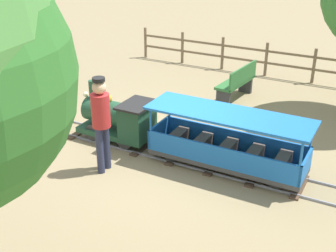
# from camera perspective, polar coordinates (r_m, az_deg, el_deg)

# --- Properties ---
(ground_plane) EXTENTS (60.00, 60.00, 0.00)m
(ground_plane) POSITION_cam_1_polar(r_m,az_deg,el_deg) (8.02, -0.01, -3.56)
(ground_plane) COLOR #8C7A56
(track) EXTENTS (0.77, 6.40, 0.04)m
(track) POSITION_cam_1_polar(r_m,az_deg,el_deg) (7.93, 1.27, -3.79)
(track) COLOR gray
(track) RESTS_ON ground_plane
(locomotive) EXTENTS (0.73, 1.45, 1.08)m
(locomotive) POSITION_cam_1_polar(r_m,az_deg,el_deg) (8.28, -6.12, 0.96)
(locomotive) COLOR #1E472D
(locomotive) RESTS_ON ground_plane
(passenger_car) EXTENTS (0.83, 2.70, 0.97)m
(passenger_car) POSITION_cam_1_polar(r_m,az_deg,el_deg) (7.43, 7.50, -2.61)
(passenger_car) COLOR #3F3F3F
(passenger_car) RESTS_ON ground_plane
(conductor_person) EXTENTS (0.30, 0.30, 1.62)m
(conductor_person) POSITION_cam_1_polar(r_m,az_deg,el_deg) (7.18, -8.49, 1.08)
(conductor_person) COLOR #282D47
(conductor_person) RESTS_ON ground_plane
(park_bench) EXTENTS (1.33, 0.53, 0.82)m
(park_bench) POSITION_cam_1_polar(r_m,az_deg,el_deg) (10.39, 8.81, 5.45)
(park_bench) COLOR #2D6B33
(park_bench) RESTS_ON ground_plane
(fence_section) EXTENTS (0.08, 7.48, 0.90)m
(fence_section) POSITION_cam_1_polar(r_m,az_deg,el_deg) (12.19, 12.38, 8.41)
(fence_section) COLOR #756047
(fence_section) RESTS_ON ground_plane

